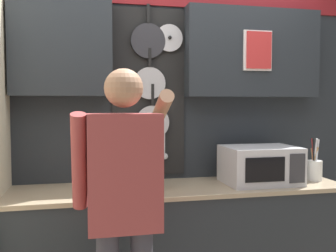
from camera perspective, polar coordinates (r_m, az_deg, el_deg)
base_cabinet_counter at (r=2.85m, az=2.04°, el=-17.93°), size 2.39×0.60×0.88m
back_wall_unit at (r=2.92m, az=1.19°, el=3.73°), size 2.96×0.23×2.37m
microwave at (r=2.88m, az=13.85°, el=-5.76°), size 0.53×0.40×0.27m
knife_block at (r=2.63m, az=-2.62°, el=-7.19°), size 0.12×0.16×0.29m
utensil_crock at (r=3.11m, az=21.43°, el=-6.08°), size 0.11×0.11×0.33m
person at (r=2.02m, az=-6.68°, el=-10.57°), size 0.54×0.62×1.66m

